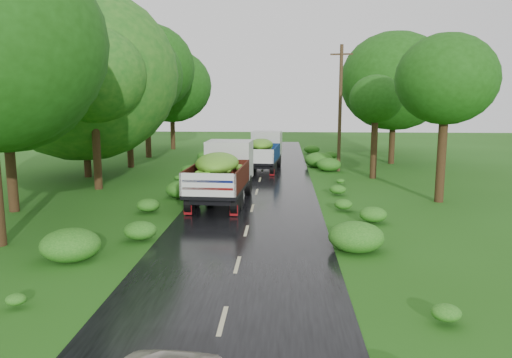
{
  "coord_description": "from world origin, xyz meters",
  "views": [
    {
      "loc": [
        1.4,
        -11.21,
        5.43
      ],
      "look_at": [
        0.26,
        10.42,
        1.7
      ],
      "focal_mm": 35.0,
      "sensor_mm": 36.0,
      "label": 1
    }
  ],
  "objects": [
    {
      "name": "ground",
      "position": [
        0.0,
        0.0,
        0.0
      ],
      "size": [
        120.0,
        120.0,
        0.0
      ],
      "primitive_type": "plane",
      "color": "#1E4E10",
      "rests_on": "ground"
    },
    {
      "name": "road",
      "position": [
        0.0,
        5.0,
        0.01
      ],
      "size": [
        6.5,
        80.0,
        0.02
      ],
      "primitive_type": "cube",
      "color": "black",
      "rests_on": "ground"
    },
    {
      "name": "road_lines",
      "position": [
        0.0,
        6.0,
        0.02
      ],
      "size": [
        0.12,
        69.6,
        0.0
      ],
      "color": "#BFB78C",
      "rests_on": "road"
    },
    {
      "name": "truck_near",
      "position": [
        -1.58,
        13.48,
        1.64
      ],
      "size": [
        2.82,
        7.02,
        2.9
      ],
      "rotation": [
        0.0,
        0.0,
        -0.06
      ],
      "color": "black",
      "rests_on": "ground"
    },
    {
      "name": "truck_far",
      "position": [
        0.06,
        24.31,
        1.48
      ],
      "size": [
        2.75,
        6.38,
        2.61
      ],
      "rotation": [
        0.0,
        0.0,
        -0.09
      ],
      "color": "black",
      "rests_on": "ground"
    },
    {
      "name": "utility_pole",
      "position": [
        5.38,
        23.9,
        4.48
      ],
      "size": [
        1.51,
        0.42,
        8.71
      ],
      "rotation": [
        0.0,
        0.0,
        -0.2
      ],
      "color": "#382616",
      "rests_on": "ground"
    },
    {
      "name": "trees_left",
      "position": [
        -10.12,
        20.93,
        6.63
      ],
      "size": [
        7.08,
        35.49,
        9.35
      ],
      "color": "black",
      "rests_on": "ground"
    },
    {
      "name": "trees_right",
      "position": [
        9.55,
        26.62,
        5.9
      ],
      "size": [
        5.98,
        25.49,
        8.18
      ],
      "color": "black",
      "rests_on": "ground"
    },
    {
      "name": "shrubs",
      "position": [
        0.0,
        14.0,
        0.35
      ],
      "size": [
        11.9,
        44.0,
        0.7
      ],
      "color": "#1B6117",
      "rests_on": "ground"
    }
  ]
}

